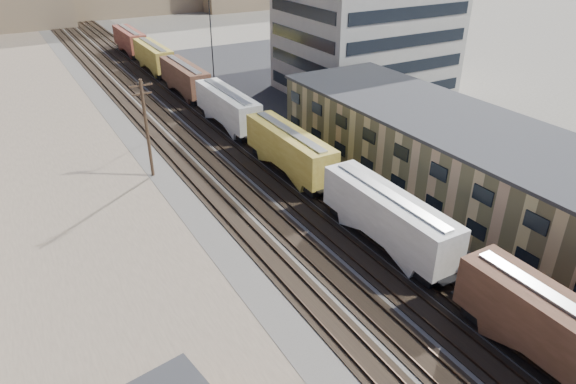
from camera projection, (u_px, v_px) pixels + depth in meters
ballast_bed at (202, 135)px, 62.16m from camera, size 18.00×200.00×0.06m
dirt_yard at (33, 213)px, 45.70m from camera, size 24.00×180.00×0.03m
asphalt_lot at (425, 141)px, 60.42m from camera, size 26.00×120.00×0.04m
rail_tracks at (198, 135)px, 61.88m from camera, size 11.40×200.00×0.24m
freight_train at (255, 125)px, 57.26m from camera, size 3.00×119.74×4.46m
warehouse at (449, 155)px, 47.97m from camera, size 12.40×40.40×7.25m
office_tower at (366, 28)px, 73.94m from camera, size 22.60×18.60×18.45m
utility_pole_north at (147, 127)px, 49.82m from camera, size 2.20×0.32×10.00m
radio_mast at (211, 38)px, 68.17m from camera, size 1.20×0.16×18.00m
parked_car_blue at (333, 93)px, 74.81m from camera, size 5.14×5.68×1.47m
parked_car_far at (391, 88)px, 77.14m from camera, size 2.76×4.56×1.45m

